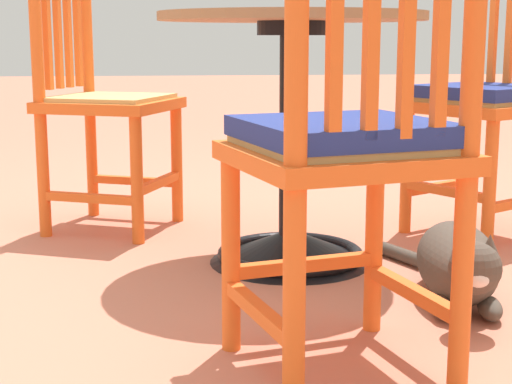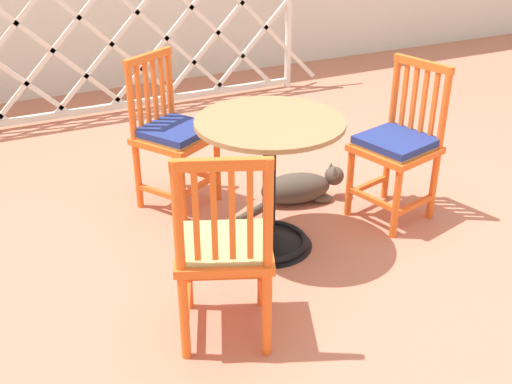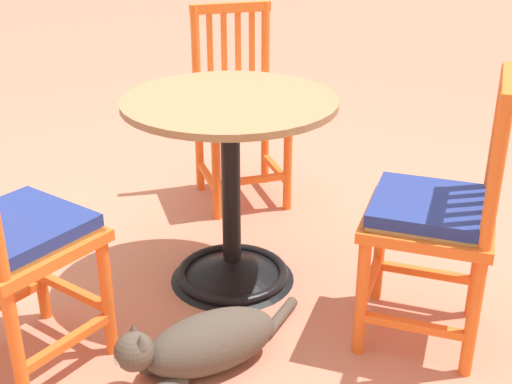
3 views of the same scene
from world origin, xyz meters
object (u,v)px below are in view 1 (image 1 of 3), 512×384
at_px(orange_chair_by_planter, 103,104).
at_px(orange_chair_facing_out, 347,151).
at_px(tabby_cat, 459,265).
at_px(cafe_table, 291,168).
at_px(orange_chair_tucked_in, 487,102).

height_order(orange_chair_by_planter, orange_chair_facing_out, same).
bearing_deg(orange_chair_facing_out, orange_chair_by_planter, -156.92).
bearing_deg(orange_chair_facing_out, tabby_cat, 136.08).
height_order(cafe_table, tabby_cat, cafe_table).
height_order(orange_chair_tucked_in, tabby_cat, orange_chair_tucked_in).
distance_m(orange_chair_tucked_in, orange_chair_facing_out, 1.30).
relative_size(cafe_table, orange_chair_by_planter, 0.83).
bearing_deg(orange_chair_by_planter, orange_chair_tucked_in, 79.99).
bearing_deg(orange_chair_tucked_in, orange_chair_facing_out, -33.21).
bearing_deg(cafe_table, orange_chair_facing_out, -1.12).
bearing_deg(orange_chair_tucked_in, tabby_cat, -25.57).
relative_size(orange_chair_tucked_in, orange_chair_facing_out, 1.00).
relative_size(orange_chair_tucked_in, tabby_cat, 1.22).
bearing_deg(orange_chair_tucked_in, orange_chair_by_planter, -100.01).
relative_size(orange_chair_by_planter, orange_chair_facing_out, 1.00).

